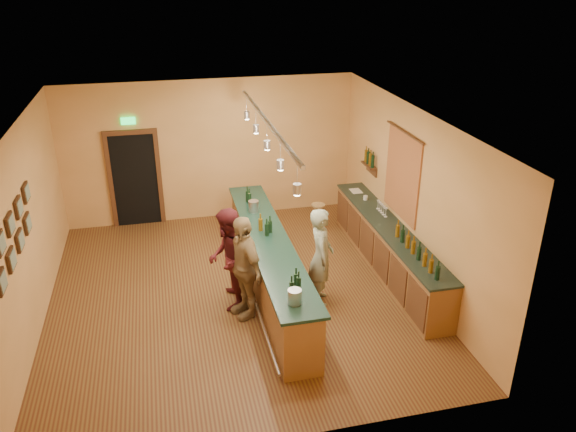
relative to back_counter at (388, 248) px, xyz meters
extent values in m
plane|color=#522817|center=(-2.97, -0.18, -0.49)|extent=(7.00, 7.00, 0.00)
cube|color=silver|center=(-2.97, -0.18, 2.71)|extent=(6.50, 7.00, 0.02)
cube|color=#BE8A47|center=(-2.97, 3.32, 1.11)|extent=(6.50, 0.02, 3.20)
cube|color=#BE8A47|center=(-2.97, -3.68, 1.11)|extent=(6.50, 0.02, 3.20)
cube|color=#BE8A47|center=(-6.22, -0.18, 1.11)|extent=(0.02, 7.00, 3.20)
cube|color=#BE8A47|center=(0.28, -0.18, 1.11)|extent=(0.02, 7.00, 3.20)
cube|color=black|center=(-4.67, 3.30, 0.56)|extent=(0.95, 0.06, 2.10)
cube|color=#4D2E17|center=(-5.19, 3.28, 0.56)|extent=(0.10, 0.08, 2.10)
cube|color=#4D2E17|center=(-4.14, 3.28, 0.56)|extent=(0.10, 0.08, 2.10)
cube|color=#4D2E17|center=(-4.67, 3.28, 1.66)|extent=(1.15, 0.08, 0.10)
cube|color=#19E54C|center=(-4.67, 3.27, 1.91)|extent=(0.30, 0.04, 0.15)
cube|color=maroon|center=(0.26, 0.22, 1.36)|extent=(0.03, 1.40, 1.60)
cube|color=#4D2E17|center=(0.19, 1.72, 1.06)|extent=(0.16, 0.55, 0.03)
cube|color=#4D2E17|center=(0.26, 1.72, 0.96)|extent=(0.03, 0.55, 0.18)
cube|color=brown|center=(0.00, 0.02, -0.04)|extent=(0.55, 4.50, 0.90)
cube|color=black|center=(0.00, 0.02, 0.43)|extent=(0.60, 4.55, 0.04)
cylinder|color=silver|center=(0.00, 1.32, 0.50)|extent=(0.09, 0.09, 0.09)
cube|color=silver|center=(-0.03, 1.82, 0.46)|extent=(0.22, 0.30, 0.01)
cube|color=brown|center=(-2.36, -0.18, 0.01)|extent=(0.60, 5.00, 1.00)
cube|color=#132D23|center=(-2.36, -0.18, 0.54)|extent=(0.70, 5.10, 0.05)
cylinder|color=silver|center=(-2.72, -0.18, -0.34)|extent=(0.05, 5.00, 0.05)
cylinder|color=silver|center=(-2.41, -2.28, 0.67)|extent=(0.20, 0.20, 0.22)
cylinder|color=silver|center=(-2.41, 1.02, 0.67)|extent=(0.20, 0.20, 0.22)
cube|color=silver|center=(-2.36, -0.18, 2.65)|extent=(0.06, 4.60, 0.05)
cylinder|color=silver|center=(-2.36, -2.18, 2.46)|extent=(0.01, 0.01, 0.35)
cylinder|color=#A5A5AD|center=(-2.36, -2.18, 2.26)|extent=(0.11, 0.11, 0.14)
cylinder|color=#FFEABF|center=(-2.36, -2.18, 2.18)|extent=(0.08, 0.08, 0.02)
cylinder|color=silver|center=(-2.36, -1.18, 2.46)|extent=(0.01, 0.01, 0.35)
cylinder|color=#A5A5AD|center=(-2.36, -1.18, 2.26)|extent=(0.11, 0.11, 0.14)
cylinder|color=#FFEABF|center=(-2.36, -1.18, 2.18)|extent=(0.08, 0.08, 0.02)
cylinder|color=silver|center=(-2.36, -0.18, 2.46)|extent=(0.01, 0.01, 0.35)
cylinder|color=#A5A5AD|center=(-2.36, -0.18, 2.26)|extent=(0.11, 0.11, 0.14)
cylinder|color=#FFEABF|center=(-2.36, -0.18, 2.18)|extent=(0.08, 0.08, 0.02)
cylinder|color=silver|center=(-2.36, 0.82, 2.46)|extent=(0.01, 0.01, 0.35)
cylinder|color=#A5A5AD|center=(-2.36, 0.82, 2.26)|extent=(0.11, 0.11, 0.14)
cylinder|color=#FFEABF|center=(-2.36, 0.82, 2.18)|extent=(0.08, 0.08, 0.02)
cylinder|color=silver|center=(-2.36, 1.82, 2.46)|extent=(0.01, 0.01, 0.35)
cylinder|color=#A5A5AD|center=(-2.36, 1.82, 2.26)|extent=(0.11, 0.11, 0.14)
cylinder|color=#FFEABF|center=(-2.36, 1.82, 2.18)|extent=(0.08, 0.08, 0.02)
imported|color=gray|center=(-1.57, -0.74, 0.40)|extent=(0.54, 0.72, 1.77)
imported|color=#59191E|center=(-3.12, -0.49, 0.41)|extent=(0.81, 0.97, 1.79)
imported|color=#997A51|center=(-2.91, -0.83, 0.42)|extent=(0.77, 1.15, 1.81)
cylinder|color=olive|center=(-0.81, 2.02, 0.12)|extent=(0.30, 0.30, 0.04)
cylinder|color=olive|center=(-0.70, 2.02, -0.19)|extent=(0.04, 0.04, 0.59)
cylinder|color=olive|center=(-0.87, 2.12, -0.19)|extent=(0.04, 0.04, 0.59)
cylinder|color=olive|center=(-0.87, 1.92, -0.19)|extent=(0.04, 0.04, 0.59)
camera|label=1|loc=(-4.05, -8.80, 4.98)|focal=35.00mm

